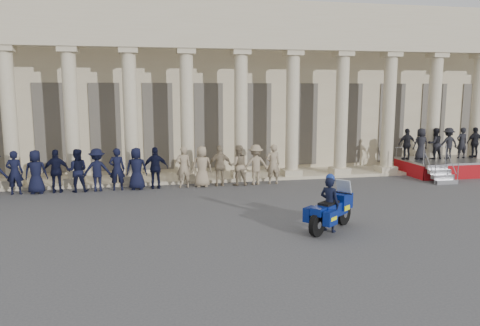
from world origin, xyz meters
name	(u,v)px	position (x,y,z in m)	size (l,w,h in m)	color
ground	(251,228)	(0.00, 0.00, 0.00)	(90.00, 90.00, 0.00)	#414143
building	(198,88)	(0.00, 14.74, 4.52)	(40.00, 12.50, 9.00)	#C1B290
officer_rank	(74,171)	(-6.34, 6.78, 0.94)	(18.03, 0.71, 1.89)	black
reviewing_stand	(441,149)	(11.90, 7.43, 1.34)	(4.96, 3.89, 2.44)	gray
motorcycle	(331,210)	(2.42, -0.74, 0.66)	(1.99, 1.72, 1.53)	black
rider	(330,203)	(2.32, -0.82, 0.91)	(0.72, 0.76, 1.84)	black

